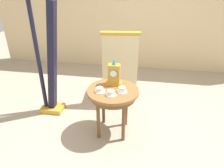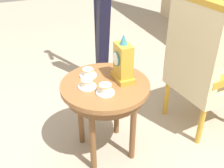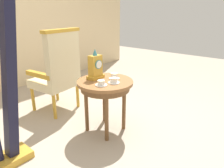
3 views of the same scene
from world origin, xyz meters
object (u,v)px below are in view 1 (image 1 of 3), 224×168
object	(u,v)px
teacup_left	(100,90)
teacup_center	(122,90)
armchair	(120,66)
mantel_clock	(114,75)
harp	(49,66)
side_table	(113,96)
teacup_right	(111,93)

from	to	relation	value
teacup_left	teacup_center	xyz separation A→B (m)	(0.26, 0.04, 0.01)
teacup_left	armchair	xyz separation A→B (m)	(0.12, 0.90, -0.05)
mantel_clock	harp	xyz separation A→B (m)	(-0.94, 0.18, -0.03)
mantel_clock	armchair	world-z (taller)	armchair
side_table	teacup_center	size ratio (longest dim) A/B	5.09
teacup_center	armchair	world-z (taller)	armchair
teacup_right	harp	world-z (taller)	harp
teacup_right	armchair	distance (m)	0.95
teacup_left	harp	size ratio (longest dim) A/B	0.07
teacup_right	mantel_clock	distance (m)	0.28
teacup_center	harp	size ratio (longest dim) A/B	0.07
side_table	teacup_right	xyz separation A→B (m)	(-0.00, -0.13, 0.11)
teacup_right	harp	bearing A→B (deg)	154.72
teacup_right	harp	distance (m)	1.04
teacup_center	armchair	distance (m)	0.88
teacup_left	mantel_clock	distance (m)	0.27
armchair	harp	world-z (taller)	harp
armchair	teacup_right	bearing A→B (deg)	-88.80
teacup_left	armchair	world-z (taller)	armchair
teacup_left	teacup_center	distance (m)	0.26
teacup_right	mantel_clock	bearing A→B (deg)	91.23
harp	teacup_center	bearing A→B (deg)	-18.67
teacup_center	harp	distance (m)	1.12
teacup_center	mantel_clock	bearing A→B (deg)	124.47
armchair	teacup_left	bearing A→B (deg)	-97.65
side_table	teacup_center	xyz separation A→B (m)	(0.11, -0.04, 0.11)
teacup_center	harp	world-z (taller)	harp
side_table	mantel_clock	size ratio (longest dim) A/B	1.85
side_table	harp	world-z (taller)	harp
teacup_center	teacup_left	bearing A→B (deg)	-172.02
teacup_left	mantel_clock	world-z (taller)	mantel_clock
teacup_center	mantel_clock	xyz separation A→B (m)	(-0.12, 0.17, 0.10)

